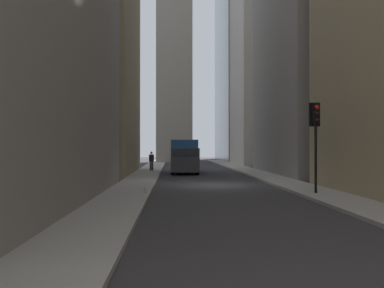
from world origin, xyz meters
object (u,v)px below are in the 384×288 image
Objects in this scene: pedestrian at (151,160)px; delivery_truck at (184,156)px; sedan_navy at (182,162)px; traffic_light_foreground at (316,126)px; discarded_bottle at (145,190)px.

delivery_truck is at bearing -124.33° from pedestrian.
sedan_navy is (9.56, -0.00, -0.80)m from delivery_truck.
traffic_light_foreground reaches higher than sedan_navy.
traffic_light_foreground is at bearing -92.88° from discarded_bottle.
pedestrian is at bearing 55.67° from delivery_truck.
delivery_truck is at bearing 18.05° from traffic_light_foreground.
sedan_navy is 15.93× the size of discarded_bottle.
traffic_light_foreground is 8.34m from discarded_bottle.
pedestrian is (19.06, 8.45, -2.13)m from traffic_light_foreground.
traffic_light_foreground is 2.46× the size of pedestrian.
pedestrian is 18.70m from discarded_bottle.
discarded_bottle is at bearing 172.42° from delivery_truck.
traffic_light_foreground is at bearing -161.95° from delivery_truck.
traffic_light_foreground reaches higher than discarded_bottle.
discarded_bottle is (-18.67, -0.66, -0.81)m from pedestrian.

